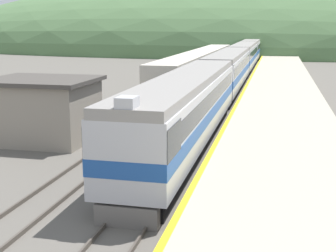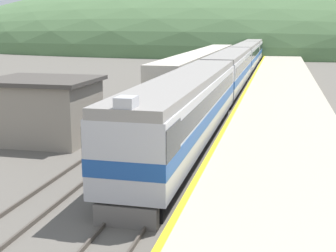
{
  "view_description": "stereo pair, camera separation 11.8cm",
  "coord_description": "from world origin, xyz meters",
  "px_view_note": "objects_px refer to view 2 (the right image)",
  "views": [
    {
      "loc": [
        4.71,
        4.92,
        6.73
      ],
      "look_at": [
        0.2,
        24.33,
        2.4
      ],
      "focal_mm": 50.0,
      "sensor_mm": 36.0,
      "label": 1
    },
    {
      "loc": [
        4.83,
        4.94,
        6.73
      ],
      "look_at": [
        0.2,
        24.33,
        2.4
      ],
      "focal_mm": 50.0,
      "sensor_mm": 36.0,
      "label": 2
    }
  ],
  "objects_px": {
    "express_train_lead_car": "(187,109)",
    "siding_train": "(202,68)",
    "carriage_third": "(246,57)",
    "carriage_fourth": "(254,49)",
    "carriage_second": "(230,71)"
  },
  "relations": [
    {
      "from": "carriage_second",
      "to": "carriage_third",
      "type": "height_order",
      "value": "same"
    },
    {
      "from": "express_train_lead_car",
      "to": "siding_train",
      "type": "relative_size",
      "value": 0.57
    },
    {
      "from": "carriage_third",
      "to": "siding_train",
      "type": "bearing_deg",
      "value": -103.84
    },
    {
      "from": "siding_train",
      "to": "carriage_fourth",
      "type": "bearing_deg",
      "value": 84.09
    },
    {
      "from": "carriage_second",
      "to": "carriage_fourth",
      "type": "xyz_separation_m",
      "value": [
        0.0,
        43.36,
        0.0
      ]
    },
    {
      "from": "carriage_second",
      "to": "siding_train",
      "type": "height_order",
      "value": "carriage_second"
    },
    {
      "from": "express_train_lead_car",
      "to": "carriage_fourth",
      "type": "relative_size",
      "value": 1.06
    },
    {
      "from": "express_train_lead_car",
      "to": "carriage_fourth",
      "type": "bearing_deg",
      "value": 90.0
    },
    {
      "from": "carriage_second",
      "to": "siding_train",
      "type": "distance_m",
      "value": 7.12
    },
    {
      "from": "carriage_fourth",
      "to": "siding_train",
      "type": "bearing_deg",
      "value": -95.91
    },
    {
      "from": "carriage_third",
      "to": "express_train_lead_car",
      "type": "bearing_deg",
      "value": -90.0
    },
    {
      "from": "carriage_third",
      "to": "siding_train",
      "type": "distance_m",
      "value": 16.19
    },
    {
      "from": "express_train_lead_car",
      "to": "siding_train",
      "type": "xyz_separation_m",
      "value": [
        -3.87,
        28.46,
        -0.29
      ]
    },
    {
      "from": "carriage_third",
      "to": "siding_train",
      "type": "xyz_separation_m",
      "value": [
        -3.87,
        -15.72,
        -0.28
      ]
    },
    {
      "from": "siding_train",
      "to": "express_train_lead_car",
      "type": "bearing_deg",
      "value": -82.25
    }
  ]
}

